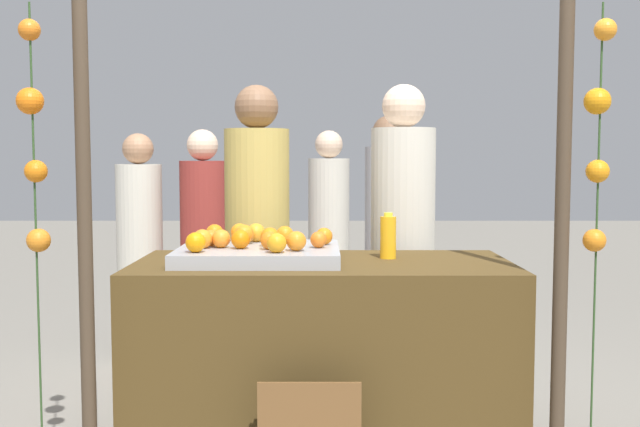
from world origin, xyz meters
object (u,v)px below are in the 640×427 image
orange_1 (237,232)px  vendor_right (400,256)px  juice_bottle (385,237)px  vendor_left (255,258)px  orange_0 (267,237)px  stall_counter (320,357)px

orange_1 → vendor_right: (0.82, 0.42, -0.17)m
juice_bottle → vendor_left: 0.85m
orange_0 → vendor_left: size_ratio=0.05×
vendor_right → juice_bottle: bearing=-102.7°
juice_bottle → vendor_left: size_ratio=0.12×
juice_bottle → vendor_right: size_ratio=0.12×
orange_1 → juice_bottle: juice_bottle is taller
orange_0 → vendor_right: bearing=43.5°
orange_0 → vendor_left: (-0.11, 0.58, -0.17)m
vendor_left → juice_bottle: bearing=-40.1°
orange_1 → juice_bottle: size_ratio=0.41×
stall_counter → juice_bottle: bearing=18.0°
juice_bottle → orange_1: bearing=166.7°
stall_counter → juice_bottle: size_ratio=7.93×
orange_0 → stall_counter: bearing=-12.3°
orange_1 → orange_0: bearing=-52.5°
orange_0 → orange_1: 0.26m
orange_1 → juice_bottle: (0.69, -0.16, -0.00)m
orange_1 → juice_bottle: bearing=-13.3°
stall_counter → vendor_right: (0.43, 0.68, 0.36)m
orange_1 → vendor_left: (0.05, 0.37, -0.17)m
orange_0 → orange_1: size_ratio=1.00×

